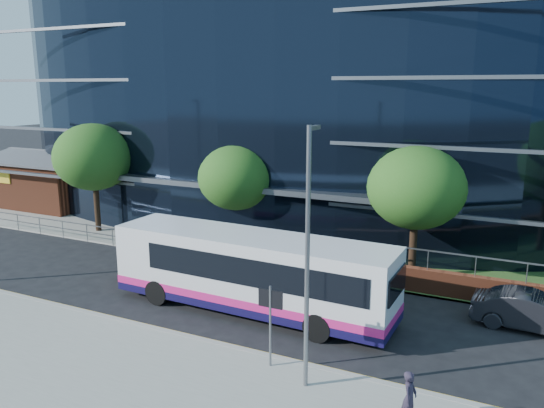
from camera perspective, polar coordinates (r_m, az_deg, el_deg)
The scene contains 17 objects.
ground at distance 21.72m, azimuth -9.29°, elevation -12.70°, with size 200.00×200.00×0.00m, color black.
pavement_near at distance 18.31m, azimuth -18.71°, elevation -18.05°, with size 80.00×8.00×0.15m, color gray.
kerb at distance 20.96m, azimuth -10.90°, elevation -13.49°, with size 80.00×0.25×0.16m, color gray.
yellow_line_outer at distance 21.13m, azimuth -10.56°, elevation -13.47°, with size 80.00×0.08×0.01m, color gold.
yellow_line_inner at distance 21.24m, azimuth -10.31°, elevation -13.32°, with size 80.00×0.08×0.01m, color gold.
far_forecourt at distance 33.42m, azimuth -6.99°, elevation -3.46°, with size 50.00×8.00×0.10m, color gray.
glass_office at distance 39.97m, azimuth 2.93°, elevation 10.78°, with size 44.00×23.10×16.00m.
brick_pavilion at distance 45.20m, azimuth -22.66°, elevation 2.30°, with size 8.60×6.66×4.40m.
guard_railings at distance 31.27m, azimuth -14.09°, elevation -3.41°, with size 24.00×0.05×1.10m.
street_sign at distance 17.48m, azimuth -0.17°, elevation -11.24°, with size 0.85×0.09×2.80m.
tree_far_a at distance 35.24m, azimuth -18.66°, elevation 4.79°, with size 4.95×4.95×6.98m.
tree_far_b at distance 29.73m, azimuth -3.87°, elevation 2.83°, with size 4.29×4.29×6.05m.
tree_far_c at distance 25.81m, azimuth 15.26°, elevation 1.67°, with size 4.62×4.62×6.51m.
streetlight_east at distance 15.60m, azimuth 3.86°, elevation -5.24°, with size 0.15×0.77×8.00m.
city_bus at distance 21.97m, azimuth -2.04°, elevation -7.33°, with size 12.18×3.12×3.28m.
parked_car at distance 23.07m, azimuth 26.25°, elevation -10.36°, with size 1.55×4.43×1.46m, color black.
pedestrian at distance 15.78m, azimuth 14.57°, elevation -19.53°, with size 0.56×0.37×1.54m, color #251E2E.
Camera 1 is at (11.48, -15.99, 9.18)m, focal length 35.00 mm.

